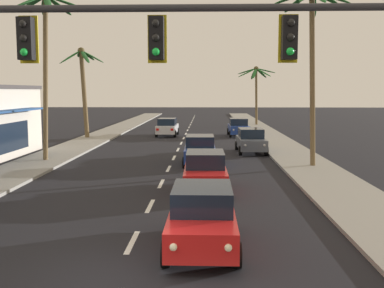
% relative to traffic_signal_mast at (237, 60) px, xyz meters
% --- Properties ---
extents(ground_plane, '(220.00, 220.00, 0.00)m').
position_rel_traffic_signal_mast_xyz_m(ground_plane, '(-2.75, -0.26, -4.93)').
color(ground_plane, black).
extents(sidewalk_right, '(3.20, 110.00, 0.14)m').
position_rel_traffic_signal_mast_xyz_m(sidewalk_right, '(5.05, 19.74, -4.86)').
color(sidewalk_right, gray).
rests_on(sidewalk_right, ground).
extents(sidewalk_left, '(3.20, 110.00, 0.14)m').
position_rel_traffic_signal_mast_xyz_m(sidewalk_left, '(-10.55, 19.74, -4.86)').
color(sidewalk_left, gray).
rests_on(sidewalk_left, ground).
extents(lane_markings, '(4.28, 88.94, 0.01)m').
position_rel_traffic_signal_mast_xyz_m(lane_markings, '(-2.31, 20.00, -4.92)').
color(lane_markings, silver).
rests_on(lane_markings, ground).
extents(traffic_signal_mast, '(11.75, 0.41, 6.77)m').
position_rel_traffic_signal_mast_xyz_m(traffic_signal_mast, '(0.00, 0.00, 0.00)').
color(traffic_signal_mast, '#2D2D33').
rests_on(traffic_signal_mast, ground).
extents(sedan_lead_at_stop_bar, '(1.96, 4.45, 1.68)m').
position_rel_traffic_signal_mast_xyz_m(sedan_lead_at_stop_bar, '(-0.76, 2.10, -4.07)').
color(sedan_lead_at_stop_bar, red).
rests_on(sedan_lead_at_stop_bar, ground).
extents(sedan_third_in_queue, '(2.00, 4.47, 1.68)m').
position_rel_traffic_signal_mast_xyz_m(sedan_third_in_queue, '(-0.71, 9.29, -4.07)').
color(sedan_third_in_queue, red).
rests_on(sedan_third_in_queue, ground).
extents(sedan_fifth_in_queue, '(2.01, 4.47, 1.68)m').
position_rel_traffic_signal_mast_xyz_m(sedan_fifth_in_queue, '(-1.04, 16.47, -4.07)').
color(sedan_fifth_in_queue, navy).
rests_on(sedan_fifth_in_queue, ground).
extents(sedan_oncoming_far, '(2.04, 4.49, 1.68)m').
position_rel_traffic_signal_mast_xyz_m(sedan_oncoming_far, '(-4.41, 33.44, -4.07)').
color(sedan_oncoming_far, silver).
rests_on(sedan_oncoming_far, ground).
extents(sedan_parked_nearest_kerb, '(2.01, 4.47, 1.68)m').
position_rel_traffic_signal_mast_xyz_m(sedan_parked_nearest_kerb, '(2.34, 33.48, -4.07)').
color(sedan_parked_nearest_kerb, navy).
rests_on(sedan_parked_nearest_kerb, ground).
extents(sedan_parked_mid_kerb, '(2.02, 4.48, 1.68)m').
position_rel_traffic_signal_mast_xyz_m(sedan_parked_mid_kerb, '(2.41, 21.69, -4.07)').
color(sedan_parked_mid_kerb, '#4C515B').
rests_on(sedan_parked_mid_kerb, ground).
extents(palm_left_second, '(4.18, 3.99, 10.01)m').
position_rel_traffic_signal_mast_xyz_m(palm_left_second, '(-10.16, 17.08, 2.58)').
color(palm_left_second, brown).
rests_on(palm_left_second, ground).
extents(palm_left_third, '(3.88, 3.77, 8.06)m').
position_rel_traffic_signal_mast_xyz_m(palm_left_third, '(-11.60, 30.51, 0.54)').
color(palm_left_third, brown).
rests_on(palm_left_third, ground).
extents(palm_right_second, '(4.17, 3.83, 9.89)m').
position_rel_traffic_signal_mast_xyz_m(palm_right_second, '(5.02, 15.40, 2.69)').
color(palm_right_second, brown).
rests_on(palm_right_second, ground).
extents(palm_right_farthest, '(4.80, 4.49, 7.24)m').
position_rel_traffic_signal_mast_xyz_m(palm_right_farthest, '(5.35, 46.79, 0.67)').
color(palm_right_farthest, brown).
rests_on(palm_right_farthest, ground).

